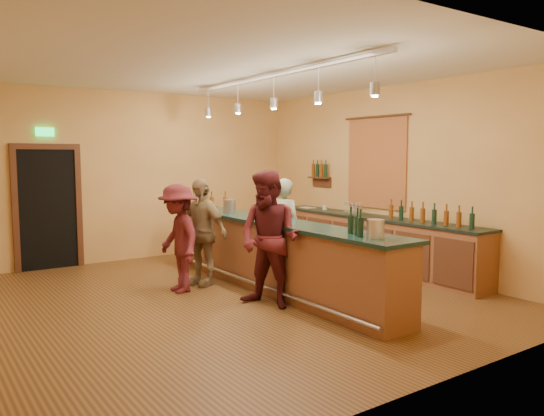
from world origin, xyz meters
TOP-DOWN VIEW (x-y plane):
  - floor at (0.00, 0.00)m, footprint 7.00×7.00m
  - ceiling at (0.00, 0.00)m, footprint 6.50×7.00m
  - wall_back at (0.00, 3.50)m, footprint 6.50×0.02m
  - wall_front at (0.00, -3.50)m, footprint 6.50×0.02m
  - wall_right at (3.25, 0.00)m, footprint 0.02×7.00m
  - doorway at (-1.70, 3.47)m, footprint 1.15×0.09m
  - tapestry at (3.23, 0.40)m, footprint 0.03×1.40m
  - bottle_shelf at (3.17, 1.90)m, footprint 0.17×0.55m
  - back_counter at (2.97, 0.18)m, footprint 0.60×4.55m
  - tasting_bar at (0.70, -0.00)m, footprint 0.73×5.10m
  - pendant_track at (0.71, -0.00)m, footprint 0.11×4.60m
  - bartender at (1.26, 0.46)m, footprint 0.52×0.67m
  - customer_a at (0.16, -0.68)m, footprint 0.97×1.08m
  - customer_b at (-0.03, 0.90)m, footprint 0.72×1.05m
  - customer_c at (-0.50, 0.70)m, footprint 0.64×1.05m
  - bar_stool at (1.79, 0.70)m, footprint 0.36×0.36m

SIDE VIEW (x-z plane):
  - floor at x=0.00m, z-range 0.00..0.00m
  - back_counter at x=2.97m, z-range -0.15..1.12m
  - bar_stool at x=1.79m, z-range 0.23..0.97m
  - tasting_bar at x=0.70m, z-range -0.08..1.30m
  - customer_c at x=-0.50m, z-range 0.00..1.59m
  - bartender at x=1.26m, z-range 0.00..1.63m
  - customer_b at x=-0.03m, z-range 0.00..1.65m
  - customer_a at x=0.16m, z-range 0.00..1.81m
  - doorway at x=-1.70m, z-range -0.11..2.36m
  - wall_back at x=0.00m, z-range 0.00..3.20m
  - wall_front at x=0.00m, z-range 0.00..3.20m
  - wall_right at x=3.25m, z-range 0.00..3.20m
  - bottle_shelf at x=3.17m, z-range 1.39..1.94m
  - tapestry at x=3.23m, z-range 1.05..2.65m
  - pendant_track at x=0.71m, z-range 2.73..3.24m
  - ceiling at x=0.00m, z-range 3.19..3.21m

